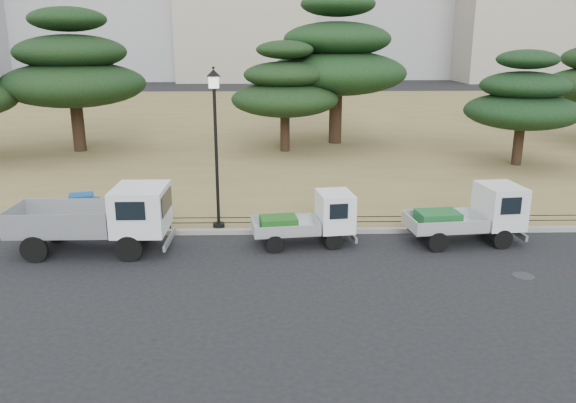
{
  "coord_description": "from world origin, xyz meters",
  "views": [
    {
      "loc": [
        -0.42,
        -15.5,
        6.27
      ],
      "look_at": [
        0.0,
        2.0,
        1.3
      ],
      "focal_mm": 35.0,
      "sensor_mm": 36.0,
      "label": 1
    }
  ],
  "objects_px": {
    "tarp_pile": "(76,212)",
    "truck_kei_front": "(311,219)",
    "truck_large": "(100,216)",
    "street_lamp": "(215,123)",
    "truck_kei_rear": "(473,215)"
  },
  "relations": [
    {
      "from": "tarp_pile",
      "to": "truck_kei_front",
      "type": "bearing_deg",
      "value": -12.68
    },
    {
      "from": "street_lamp",
      "to": "tarp_pile",
      "type": "bearing_deg",
      "value": 174.75
    },
    {
      "from": "truck_kei_front",
      "to": "street_lamp",
      "type": "xyz_separation_m",
      "value": [
        -3.09,
        1.36,
        2.9
      ]
    },
    {
      "from": "truck_large",
      "to": "street_lamp",
      "type": "xyz_separation_m",
      "value": [
        3.42,
        1.85,
        2.59
      ]
    },
    {
      "from": "truck_large",
      "to": "truck_kei_rear",
      "type": "distance_m",
      "value": 11.74
    },
    {
      "from": "street_lamp",
      "to": "truck_kei_front",
      "type": "bearing_deg",
      "value": -23.82
    },
    {
      "from": "truck_kei_front",
      "to": "truck_large",
      "type": "bearing_deg",
      "value": 176.69
    },
    {
      "from": "truck_large",
      "to": "street_lamp",
      "type": "relative_size",
      "value": 0.89
    },
    {
      "from": "truck_kei_rear",
      "to": "tarp_pile",
      "type": "height_order",
      "value": "truck_kei_rear"
    },
    {
      "from": "truck_kei_front",
      "to": "tarp_pile",
      "type": "height_order",
      "value": "truck_kei_front"
    },
    {
      "from": "truck_kei_rear",
      "to": "tarp_pile",
      "type": "bearing_deg",
      "value": 165.96
    },
    {
      "from": "truck_kei_front",
      "to": "tarp_pile",
      "type": "distance_m",
      "value": 8.31
    },
    {
      "from": "truck_kei_front",
      "to": "truck_kei_rear",
      "type": "relative_size",
      "value": 0.89
    },
    {
      "from": "truck_kei_front",
      "to": "truck_kei_rear",
      "type": "xyz_separation_m",
      "value": [
        5.22,
        0.05,
        0.1
      ]
    },
    {
      "from": "truck_kei_rear",
      "to": "street_lamp",
      "type": "bearing_deg",
      "value": 164.56
    }
  ]
}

